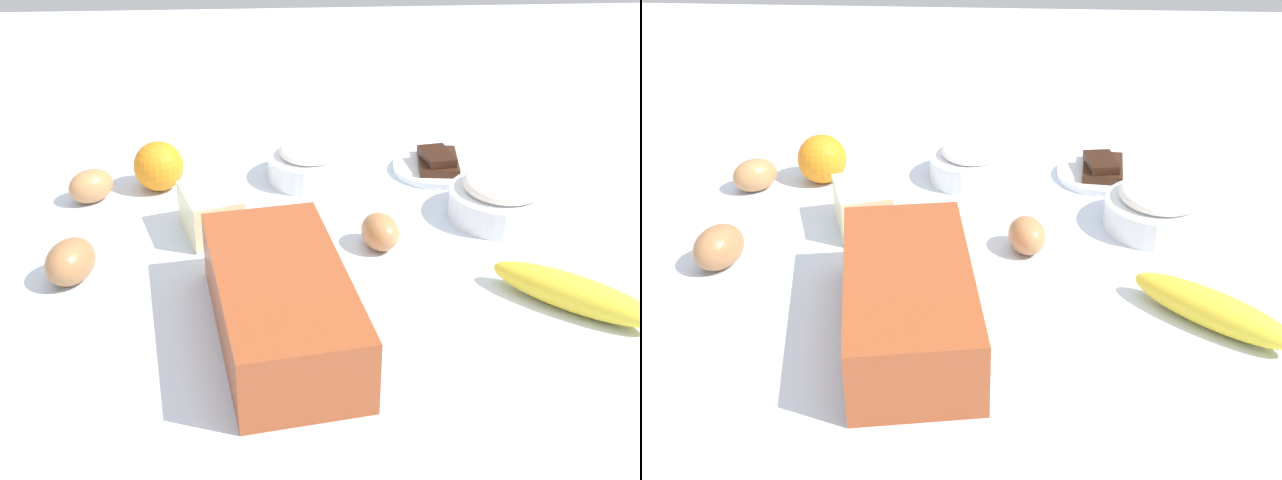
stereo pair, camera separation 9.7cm
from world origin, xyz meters
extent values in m
cube|color=silver|center=(0.00, 0.00, -0.01)|extent=(2.40, 2.40, 0.02)
cube|color=#9E4723|center=(0.13, -0.05, 0.04)|extent=(0.30, 0.17, 0.08)
cube|color=black|center=(0.13, -0.05, 0.04)|extent=(0.28, 0.16, 0.07)
cylinder|color=white|center=(-0.12, 0.25, 0.02)|extent=(0.14, 0.14, 0.04)
torus|color=white|center=(-0.12, 0.25, 0.04)|extent=(0.14, 0.14, 0.01)
ellipsoid|color=white|center=(-0.12, 0.25, 0.05)|extent=(0.11, 0.11, 0.04)
cylinder|color=white|center=(-0.25, 0.00, 0.02)|extent=(0.12, 0.12, 0.04)
torus|color=white|center=(-0.25, 0.00, 0.03)|extent=(0.12, 0.12, 0.01)
ellipsoid|color=white|center=(-0.25, 0.00, 0.04)|extent=(0.09, 0.09, 0.03)
ellipsoid|color=yellow|center=(0.10, 0.27, 0.02)|extent=(0.15, 0.17, 0.04)
sphere|color=orange|center=(-0.23, -0.21, 0.03)|extent=(0.07, 0.07, 0.07)
cube|color=#F4EDB2|center=(-0.09, -0.13, 0.03)|extent=(0.11, 0.09, 0.06)
ellipsoid|color=#A67044|center=(0.01, -0.29, 0.03)|extent=(0.08, 0.07, 0.05)
ellipsoid|color=#B37949|center=(-0.05, 0.08, 0.02)|extent=(0.07, 0.06, 0.04)
ellipsoid|color=#BB7E4C|center=(-0.19, -0.30, 0.02)|extent=(0.08, 0.08, 0.05)
cylinder|color=white|center=(-0.26, 0.19, 0.01)|extent=(0.13, 0.13, 0.01)
cube|color=#381E11|center=(-0.26, 0.19, 0.02)|extent=(0.10, 0.06, 0.01)
cube|color=black|center=(-0.25, 0.18, 0.03)|extent=(0.07, 0.05, 0.01)
camera|label=1|loc=(0.84, -0.05, 0.53)|focal=47.12mm
camera|label=2|loc=(0.84, 0.05, 0.53)|focal=47.12mm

